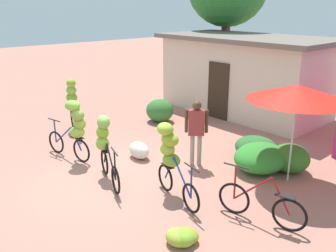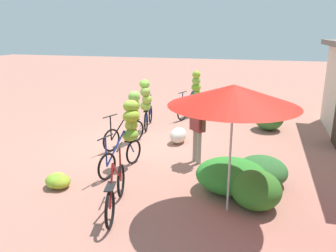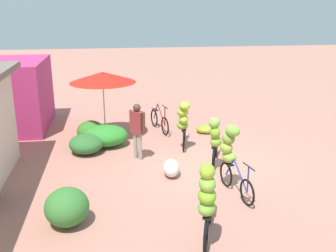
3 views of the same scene
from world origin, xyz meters
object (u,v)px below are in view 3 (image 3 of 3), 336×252
(bicycle_rightmost, at_px, (159,121))
(banana_pile_on_ground, at_px, (205,129))
(market_umbrella, at_px, (103,77))
(bicycle_near_pile, at_px, (231,152))
(shop_pink, at_px, (7,95))
(bicycle_center_loaded, at_px, (215,138))
(bicycle_leftmost, at_px, (207,199))
(person_vendor, at_px, (137,126))
(bicycle_by_shop, at_px, (183,120))
(produce_sack, at_px, (171,168))

(bicycle_rightmost, relative_size, banana_pile_on_ground, 2.51)
(market_umbrella, distance_m, bicycle_near_pile, 5.41)
(shop_pink, relative_size, market_umbrella, 1.41)
(bicycle_near_pile, distance_m, bicycle_center_loaded, 1.35)
(shop_pink, height_order, market_umbrella, shop_pink)
(bicycle_leftmost, bearing_deg, bicycle_center_loaded, -16.61)
(shop_pink, relative_size, banana_pile_on_ground, 4.81)
(banana_pile_on_ground, bearing_deg, bicycle_center_loaded, 171.98)
(bicycle_rightmost, bearing_deg, bicycle_near_pile, -166.35)
(bicycle_center_loaded, distance_m, banana_pile_on_ground, 3.12)
(bicycle_near_pile, xyz_separation_m, bicycle_center_loaded, (1.35, 0.04, -0.11))
(bicycle_rightmost, distance_m, person_vendor, 2.83)
(bicycle_by_shop, xyz_separation_m, banana_pile_on_ground, (1.41, -1.03, -0.81))
(banana_pile_on_ground, distance_m, person_vendor, 3.39)
(shop_pink, distance_m, bicycle_near_pile, 8.88)
(bicycle_near_pile, distance_m, bicycle_by_shop, 3.01)
(bicycle_near_pile, relative_size, person_vendor, 0.98)
(bicycle_center_loaded, height_order, bicycle_rightmost, bicycle_center_loaded)
(bicycle_near_pile, height_order, bicycle_by_shop, bicycle_near_pile)
(market_umbrella, xyz_separation_m, bicycle_near_pile, (-4.30, -3.09, -1.13))
(bicycle_center_loaded, xyz_separation_m, produce_sack, (-0.39, 1.27, -0.64))
(market_umbrella, height_order, bicycle_near_pile, market_umbrella)
(produce_sack, bearing_deg, bicycle_near_pile, -126.09)
(bicycle_leftmost, distance_m, bicycle_by_shop, 5.18)
(bicycle_by_shop, distance_m, produce_sack, 2.22)
(bicycle_center_loaded, height_order, bicycle_by_shop, bicycle_by_shop)
(shop_pink, bearing_deg, bicycle_leftmost, -146.16)
(bicycle_by_shop, xyz_separation_m, produce_sack, (-1.99, 0.67, -0.72))
(person_vendor, bearing_deg, banana_pile_on_ground, -50.03)
(market_umbrella, xyz_separation_m, banana_pile_on_ground, (0.06, -3.48, -1.97))
(bicycle_leftmost, relative_size, person_vendor, 1.01)
(bicycle_leftmost, bearing_deg, market_umbrella, 16.96)
(bicycle_by_shop, relative_size, produce_sack, 2.28)
(shop_pink, bearing_deg, bicycle_by_shop, -116.88)
(produce_sack, bearing_deg, market_umbrella, 28.06)
(bicycle_near_pile, bearing_deg, bicycle_by_shop, 12.32)
(bicycle_by_shop, xyz_separation_m, bicycle_rightmost, (1.90, 0.53, -0.58))
(bicycle_leftmost, distance_m, person_vendor, 4.59)
(banana_pile_on_ground, relative_size, produce_sack, 0.95)
(market_umbrella, relative_size, person_vendor, 1.35)
(shop_pink, distance_m, banana_pile_on_ground, 7.23)
(bicycle_leftmost, bearing_deg, bicycle_near_pile, -26.46)
(bicycle_center_loaded, distance_m, bicycle_by_shop, 1.71)
(bicycle_rightmost, relative_size, produce_sack, 2.38)
(market_umbrella, distance_m, bicycle_leftmost, 6.91)
(bicycle_near_pile, relative_size, bicycle_rightmost, 0.99)
(bicycle_near_pile, bearing_deg, bicycle_center_loaded, 1.73)
(banana_pile_on_ground, relative_size, person_vendor, 0.40)
(produce_sack, bearing_deg, bicycle_leftmost, -176.28)
(market_umbrella, height_order, bicycle_center_loaded, market_umbrella)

